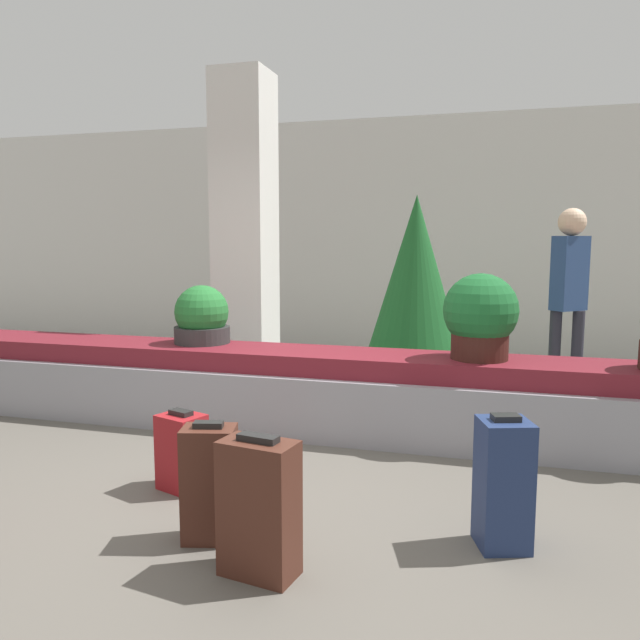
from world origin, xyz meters
The scene contains 12 objects.
ground_plane centered at (0.00, 0.00, 0.00)m, with size 18.00×18.00×0.00m, color #59544C.
back_wall centered at (0.00, 5.43, 1.60)m, with size 18.00×0.06×3.20m.
carousel centered at (0.00, 1.41, 0.31)m, with size 7.95×0.76×0.65m.
pillar centered at (-1.16, 2.68, 1.60)m, with size 0.54×0.54×3.20m.
suitcase_0 centered at (-0.03, -0.54, 0.30)m, with size 0.31×0.25×0.62m.
suitcase_1 centered at (0.34, -0.78, 0.32)m, with size 0.37×0.25×0.66m.
suitcase_2 centered at (-0.49, 0.02, 0.24)m, with size 0.32×0.29×0.50m.
suitcase_4 centered at (1.41, -0.20, 0.33)m, with size 0.31×0.31×0.68m.
potted_plant_0 centered at (1.23, 1.42, 0.97)m, with size 0.55×0.55×0.64m.
potted_plant_1 centered at (-1.09, 1.52, 0.87)m, with size 0.48×0.48×0.50m.
traveler_0 centered at (1.99, 2.93, 1.11)m, with size 0.36×0.35×1.82m.
decorated_tree centered at (0.55, 2.99, 1.08)m, with size 1.08×1.08×1.98m.
Camera 1 is at (1.35, -3.30, 1.52)m, focal length 35.00 mm.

